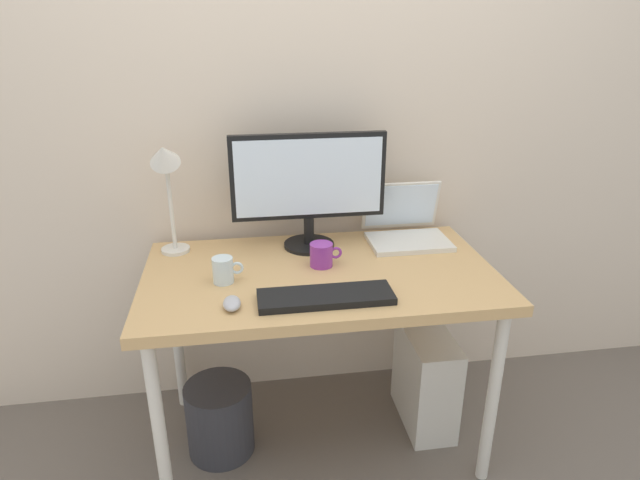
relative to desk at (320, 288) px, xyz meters
name	(u,v)px	position (x,y,z in m)	size (l,w,h in m)	color
ground_plane	(320,436)	(0.00, 0.00, -0.69)	(6.00, 6.00, 0.00)	#665B51
back_wall	(304,102)	(0.00, 0.42, 0.61)	(4.40, 0.04, 2.60)	beige
desk	(320,288)	(0.00, 0.00, 0.00)	(1.27, 0.72, 0.76)	tan
monitor	(309,184)	(-0.01, 0.23, 0.33)	(0.60, 0.20, 0.45)	black
laptop	(405,226)	(0.39, 0.25, 0.13)	(0.32, 0.27, 0.23)	silver
desk_lamp	(166,173)	(-0.53, 0.23, 0.40)	(0.11, 0.16, 0.46)	silver
keyboard	(326,297)	(-0.02, -0.22, 0.08)	(0.44, 0.14, 0.02)	black
mouse	(232,303)	(-0.32, -0.23, 0.09)	(0.06, 0.09, 0.03)	#B2B2B7
coffee_mug	(322,255)	(0.01, 0.04, 0.11)	(0.12, 0.08, 0.09)	purple
glass_cup	(224,270)	(-0.34, -0.04, 0.12)	(0.11, 0.07, 0.09)	silver
computer_tower	(425,378)	(0.45, 0.04, -0.48)	(0.18, 0.36, 0.42)	silver
wastebasket	(220,418)	(-0.40, -0.01, -0.54)	(0.26, 0.26, 0.30)	#333338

